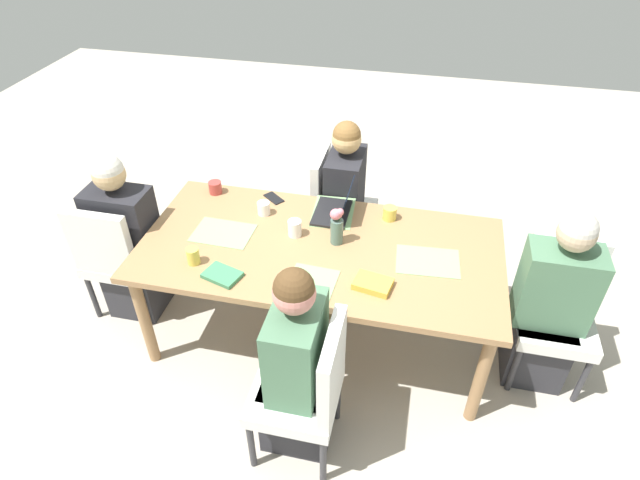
# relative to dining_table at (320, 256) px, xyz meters

# --- Properties ---
(ground_plane) EXTENTS (10.00, 10.00, 0.00)m
(ground_plane) POSITION_rel_dining_table_xyz_m (0.00, 0.00, -0.67)
(ground_plane) COLOR #B2A899
(dining_table) EXTENTS (2.14, 1.05, 0.74)m
(dining_table) POSITION_rel_dining_table_xyz_m (0.00, 0.00, 0.00)
(dining_table) COLOR #9E754C
(dining_table) RESTS_ON ground_plane
(chair_head_left_left_near) EXTENTS (0.44, 0.44, 0.90)m
(chair_head_left_left_near) POSITION_rel_dining_table_xyz_m (-1.36, -0.07, -0.17)
(chair_head_left_left_near) COLOR silver
(chair_head_left_left_near) RESTS_ON ground_plane
(person_head_left_left_near) EXTENTS (0.40, 0.36, 1.19)m
(person_head_left_left_near) POSITION_rel_dining_table_xyz_m (-1.30, 0.00, -0.15)
(person_head_left_left_near) COLOR #2D2D33
(person_head_left_left_near) RESTS_ON ground_plane
(chair_far_left_mid) EXTENTS (0.44, 0.44, 0.90)m
(chair_far_left_mid) POSITION_rel_dining_table_xyz_m (-0.06, 0.82, -0.17)
(chair_far_left_mid) COLOR silver
(chair_far_left_mid) RESTS_ON ground_plane
(person_far_left_mid) EXTENTS (0.36, 0.40, 1.19)m
(person_far_left_mid) POSITION_rel_dining_table_xyz_m (0.01, 0.76, -0.15)
(person_far_left_mid) COLOR #2D2D33
(person_far_left_mid) RESTS_ON ground_plane
(chair_head_right_left_far) EXTENTS (0.44, 0.44, 0.90)m
(chair_head_right_left_far) POSITION_rel_dining_table_xyz_m (1.41, 0.07, -0.17)
(chair_head_right_left_far) COLOR silver
(chair_head_right_left_far) RESTS_ON ground_plane
(person_head_right_left_far) EXTENTS (0.40, 0.36, 1.19)m
(person_head_right_left_far) POSITION_rel_dining_table_xyz_m (1.35, -0.01, -0.15)
(person_head_right_left_far) COLOR #2D2D33
(person_head_right_left_far) RESTS_ON ground_plane
(chair_near_right_near) EXTENTS (0.44, 0.44, 0.90)m
(chair_near_right_near) POSITION_rel_dining_table_xyz_m (0.12, -0.81, -0.17)
(chair_near_right_near) COLOR silver
(chair_near_right_near) RESTS_ON ground_plane
(person_near_right_near) EXTENTS (0.36, 0.40, 1.19)m
(person_near_right_near) POSITION_rel_dining_table_xyz_m (0.05, -0.75, -0.15)
(person_near_right_near) COLOR #2D2D33
(person_near_right_near) RESTS_ON ground_plane
(flower_vase) EXTENTS (0.08, 0.08, 0.24)m
(flower_vase) POSITION_rel_dining_table_xyz_m (0.09, 0.06, 0.20)
(flower_vase) COLOR #4C6B60
(flower_vase) RESTS_ON dining_table
(placemat_head_left_left_near) EXTENTS (0.37, 0.27, 0.00)m
(placemat_head_left_left_near) POSITION_rel_dining_table_xyz_m (-0.61, 0.00, 0.07)
(placemat_head_left_left_near) COLOR #7FAD70
(placemat_head_left_left_near) RESTS_ON dining_table
(placemat_far_left_mid) EXTENTS (0.28, 0.38, 0.00)m
(placemat_far_left_mid) POSITION_rel_dining_table_xyz_m (0.01, 0.37, 0.07)
(placemat_far_left_mid) COLOR #7FAD70
(placemat_far_left_mid) RESTS_ON dining_table
(placemat_head_right_left_far) EXTENTS (0.38, 0.29, 0.00)m
(placemat_head_right_left_far) POSITION_rel_dining_table_xyz_m (0.63, -0.00, 0.07)
(placemat_head_right_left_far) COLOR #7FAD70
(placemat_head_right_left_far) RESTS_ON dining_table
(placemat_near_right_near) EXTENTS (0.28, 0.37, 0.00)m
(placemat_near_right_near) POSITION_rel_dining_table_xyz_m (0.02, -0.36, 0.07)
(placemat_near_right_near) COLOR #7FAD70
(placemat_near_right_near) RESTS_ON dining_table
(laptop_far_left_mid) EXTENTS (0.22, 0.32, 0.21)m
(laptop_far_left_mid) POSITION_rel_dining_table_xyz_m (0.03, 0.35, 0.11)
(laptop_far_left_mid) COLOR black
(laptop_far_left_mid) RESTS_ON dining_table
(coffee_mug_near_left) EXTENTS (0.08, 0.08, 0.10)m
(coffee_mug_near_left) POSITION_rel_dining_table_xyz_m (-0.17, 0.08, 0.12)
(coffee_mug_near_left) COLOR white
(coffee_mug_near_left) RESTS_ON dining_table
(coffee_mug_near_right) EXTENTS (0.09, 0.09, 0.09)m
(coffee_mug_near_right) POSITION_rel_dining_table_xyz_m (0.37, 0.37, 0.11)
(coffee_mug_near_right) COLOR #DBC64C
(coffee_mug_near_right) RESTS_ON dining_table
(coffee_mug_centre_left) EXTENTS (0.08, 0.08, 0.09)m
(coffee_mug_centre_left) POSITION_rel_dining_table_xyz_m (-0.43, 0.25, 0.11)
(coffee_mug_centre_left) COLOR white
(coffee_mug_centre_left) RESTS_ON dining_table
(coffee_mug_centre_right) EXTENTS (0.07, 0.07, 0.10)m
(coffee_mug_centre_right) POSITION_rel_dining_table_xyz_m (-0.67, -0.30, 0.12)
(coffee_mug_centre_right) COLOR #DBC64C
(coffee_mug_centre_right) RESTS_ON dining_table
(coffee_mug_far_left) EXTENTS (0.09, 0.09, 0.08)m
(coffee_mug_far_left) POSITION_rel_dining_table_xyz_m (-0.82, 0.42, 0.11)
(coffee_mug_far_left) COLOR #AD3D38
(coffee_mug_far_left) RESTS_ON dining_table
(book_red_cover) EXTENTS (0.22, 0.17, 0.04)m
(book_red_cover) POSITION_rel_dining_table_xyz_m (0.35, -0.28, 0.09)
(book_red_cover) COLOR gold
(book_red_cover) RESTS_ON dining_table
(book_blue_cover) EXTENTS (0.23, 0.19, 0.02)m
(book_blue_cover) POSITION_rel_dining_table_xyz_m (-0.47, -0.38, 0.08)
(book_blue_cover) COLOR #3D7F56
(book_blue_cover) RESTS_ON dining_table
(phone_black) EXTENTS (0.16, 0.15, 0.01)m
(phone_black) POSITION_rel_dining_table_xyz_m (-0.42, 0.44, 0.07)
(phone_black) COLOR black
(phone_black) RESTS_ON dining_table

